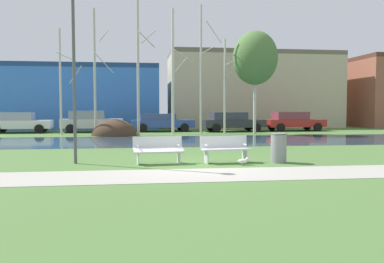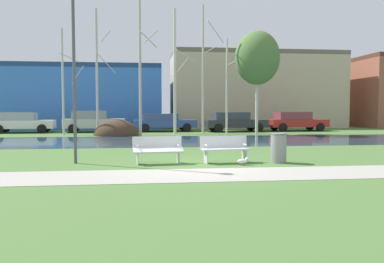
{
  "view_description": "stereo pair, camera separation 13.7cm",
  "coord_description": "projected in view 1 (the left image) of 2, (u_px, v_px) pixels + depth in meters",
  "views": [
    {
      "loc": [
        -1.62,
        -11.85,
        1.78
      ],
      "look_at": [
        0.1,
        1.58,
        0.98
      ],
      "focal_mm": 36.67,
      "sensor_mm": 36.0,
      "label": 1
    },
    {
      "loc": [
        -1.49,
        -11.87,
        1.78
      ],
      "look_at": [
        0.1,
        1.58,
        0.98
      ],
      "focal_mm": 36.67,
      "sensor_mm": 36.0,
      "label": 2
    }
  ],
  "objects": [
    {
      "name": "paved_path_strip",
      "position": [
        203.0,
        175.0,
        10.45
      ],
      "size": [
        60.0,
        2.11,
        0.01
      ],
      "primitive_type": "cube",
      "color": "#9E998E",
      "rests_on": "ground"
    },
    {
      "name": "parked_hatch_third_blue",
      "position": [
        161.0,
        122.0,
        30.14
      ],
      "size": [
        4.85,
        2.33,
        1.37
      ],
      "color": "#2D4793",
      "rests_on": "ground"
    },
    {
      "name": "birch_center",
      "position": [
        173.0,
        71.0,
        27.03
      ],
      "size": [
        1.55,
        2.44,
        8.61
      ],
      "color": "beige",
      "rests_on": "ground"
    },
    {
      "name": "birch_far_right",
      "position": [
        255.0,
        58.0,
        26.93
      ],
      "size": [
        3.08,
        3.08,
        7.09
      ],
      "color": "beige",
      "rests_on": "ground"
    },
    {
      "name": "birch_far_left",
      "position": [
        61.0,
        81.0,
        26.03
      ],
      "size": [
        1.5,
        2.55,
        7.07
      ],
      "color": "beige",
      "rests_on": "ground"
    },
    {
      "name": "streetlamp",
      "position": [
        74.0,
        46.0,
        12.4
      ],
      "size": [
        0.32,
        0.32,
        5.64
      ],
      "color": "#4C4C51",
      "rests_on": "ground"
    },
    {
      "name": "trash_bin",
      "position": [
        279.0,
        147.0,
        12.83
      ],
      "size": [
        0.54,
        0.54,
        0.97
      ],
      "color": "gray",
      "rests_on": "ground"
    },
    {
      "name": "soil_mound",
      "position": [
        114.0,
        135.0,
        25.73
      ],
      "size": [
        2.93,
        2.74,
        2.12
      ],
      "primitive_type": "ellipsoid",
      "color": "#423021",
      "rests_on": "ground"
    },
    {
      "name": "parked_sedan_second_silver",
      "position": [
        91.0,
        121.0,
        29.13
      ],
      "size": [
        4.58,
        2.18,
        1.59
      ],
      "color": "#B2B5BC",
      "rests_on": "ground"
    },
    {
      "name": "parked_van_nearest_white",
      "position": [
        19.0,
        122.0,
        28.35
      ],
      "size": [
        4.47,
        2.2,
        1.49
      ],
      "color": "silver",
      "rests_on": "ground"
    },
    {
      "name": "bench_right",
      "position": [
        225.0,
        148.0,
        12.83
      ],
      "size": [
        1.65,
        0.71,
        0.87
      ],
      "color": "silver",
      "rests_on": "ground"
    },
    {
      "name": "building_beige_block",
      "position": [
        252.0,
        90.0,
        37.35
      ],
      "size": [
        15.82,
        6.08,
        6.99
      ],
      "color": "#BCAD8E",
      "rests_on": "ground"
    },
    {
      "name": "birch_right",
      "position": [
        225.0,
        85.0,
        27.7
      ],
      "size": [
        1.29,
        2.22,
        6.69
      ],
      "color": "beige",
      "rests_on": "ground"
    },
    {
      "name": "parked_suv_fifth_red",
      "position": [
        293.0,
        121.0,
        30.86
      ],
      "size": [
        4.75,
        2.18,
        1.5
      ],
      "color": "maroon",
      "rests_on": "ground"
    },
    {
      "name": "building_blue_store",
      "position": [
        64.0,
        97.0,
        36.18
      ],
      "size": [
        17.19,
        8.92,
        5.56
      ],
      "color": "#3870C6",
      "rests_on": "ground"
    },
    {
      "name": "ground_plane",
      "position": [
        171.0,
        140.0,
        21.95
      ],
      "size": [
        120.0,
        120.0,
        0.0
      ],
      "primitive_type": "plane",
      "color": "#476B33"
    },
    {
      "name": "river_band",
      "position": [
        172.0,
        141.0,
        21.39
      ],
      "size": [
        80.0,
        7.18,
        0.01
      ],
      "primitive_type": "cube",
      "color": "#2D475B",
      "rests_on": "ground"
    },
    {
      "name": "bench_left",
      "position": [
        158.0,
        149.0,
        12.55
      ],
      "size": [
        1.65,
        0.71,
        0.87
      ],
      "color": "silver",
      "rests_on": "ground"
    },
    {
      "name": "birch_center_right",
      "position": [
        201.0,
        68.0,
        27.38
      ],
      "size": [
        1.52,
        2.38,
        8.96
      ],
      "color": "#BCB7A8",
      "rests_on": "ground"
    },
    {
      "name": "birch_center_left",
      "position": [
        138.0,
        65.0,
        25.97
      ],
      "size": [
        1.27,
        2.3,
        9.13
      ],
      "color": "#BCB7A8",
      "rests_on": "ground"
    },
    {
      "name": "seagull",
      "position": [
        243.0,
        161.0,
        12.27
      ],
      "size": [
        0.39,
        0.15,
        0.24
      ],
      "color": "white",
      "rests_on": "ground"
    },
    {
      "name": "parked_wagon_fourth_dark",
      "position": [
        232.0,
        121.0,
        30.01
      ],
      "size": [
        4.82,
        2.33,
        1.47
      ],
      "color": "#282B30",
      "rests_on": "ground"
    },
    {
      "name": "birch_left",
      "position": [
        95.0,
        71.0,
        25.95
      ],
      "size": [
        1.35,
        2.2,
        8.36
      ],
      "color": "#BCB7A8",
      "rests_on": "ground"
    }
  ]
}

